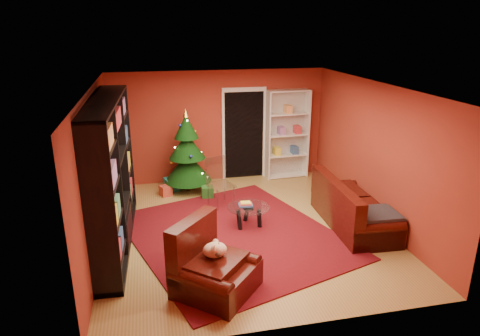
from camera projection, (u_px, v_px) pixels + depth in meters
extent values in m
cube|color=olive|center=(245.00, 230.00, 7.90)|extent=(5.00, 5.50, 0.05)
cube|color=silver|center=(245.00, 85.00, 7.05)|extent=(5.00, 5.50, 0.05)
cube|color=maroon|center=(219.00, 126.00, 10.05)|extent=(5.00, 0.05, 2.60)
cube|color=maroon|center=(94.00, 172.00, 6.97)|extent=(0.05, 5.50, 2.60)
cube|color=maroon|center=(376.00, 153.00, 7.98)|extent=(0.05, 5.50, 2.60)
cube|color=#600D14|center=(233.00, 235.00, 7.63)|extent=(4.30, 4.65, 0.02)
cube|color=teal|center=(172.00, 184.00, 9.65)|extent=(0.37, 0.37, 0.29)
cube|color=#1C611E|center=(207.00, 192.00, 9.26)|extent=(0.26, 0.26, 0.25)
cube|color=#AD392A|center=(166.00, 191.00, 9.37)|extent=(0.30, 0.30, 0.23)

